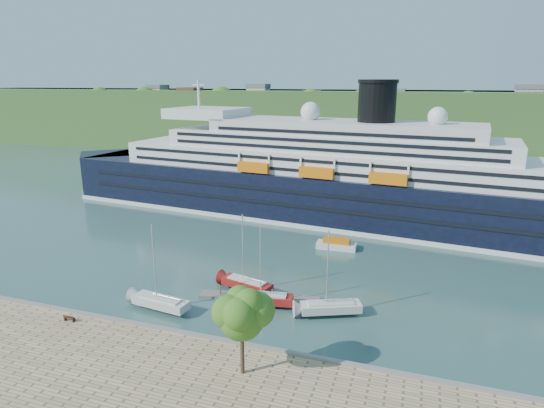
{
  "coord_description": "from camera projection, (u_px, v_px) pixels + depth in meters",
  "views": [
    {
      "loc": [
        21.2,
        -39.1,
        27.72
      ],
      "look_at": [
        -1.78,
        30.0,
        7.94
      ],
      "focal_mm": 30.0,
      "sensor_mm": 36.0,
      "label": 1
    }
  ],
  "objects": [
    {
      "name": "sailboat_white_far",
      "position": [
        332.0,
        276.0,
        54.21
      ],
      "size": [
        8.34,
        5.32,
        10.48
      ],
      "primitive_type": null,
      "rotation": [
        0.0,
        0.0,
        0.41
      ],
      "color": "silver",
      "rests_on": "ground"
    },
    {
      "name": "far_hillside",
      "position": [
        368.0,
        122.0,
        179.16
      ],
      "size": [
        400.0,
        50.0,
        24.0
      ],
      "primitive_type": "cube",
      "color": "#315221",
      "rests_on": "ground"
    },
    {
      "name": "ground",
      "position": [
        201.0,
        344.0,
        49.52
      ],
      "size": [
        400.0,
        400.0,
        0.0
      ],
      "primitive_type": "plane",
      "color": "#2B4D4C",
      "rests_on": "ground"
    },
    {
      "name": "sailboat_red",
      "position": [
        265.0,
        269.0,
        56.52
      ],
      "size": [
        8.12,
        3.52,
        10.15
      ],
      "primitive_type": null,
      "rotation": [
        0.0,
        0.0,
        0.18
      ],
      "color": "maroon",
      "rests_on": "ground"
    },
    {
      "name": "promenade_tree",
      "position": [
        242.0,
        328.0,
        41.78
      ],
      "size": [
        5.74,
        5.74,
        9.51
      ],
      "primitive_type": null,
      "color": "#3A6A1C",
      "rests_on": "promenade"
    },
    {
      "name": "quay_coping",
      "position": [
        200.0,
        335.0,
        49.04
      ],
      "size": [
        220.0,
        0.5,
        0.3
      ],
      "primitive_type": "cube",
      "color": "slate",
      "rests_on": "promenade"
    },
    {
      "name": "tender_launch",
      "position": [
        336.0,
        244.0,
        77.36
      ],
      "size": [
        6.81,
        2.49,
        1.87
      ],
      "primitive_type": null,
      "rotation": [
        0.0,
        0.0,
        0.03
      ],
      "color": "orange",
      "rests_on": "ground"
    },
    {
      "name": "floating_pontoon",
      "position": [
        259.0,
        297.0,
        59.77
      ],
      "size": [
        15.94,
        4.87,
        0.35
      ],
      "primitive_type": null,
      "rotation": [
        0.0,
        0.0,
        0.19
      ],
      "color": "slate",
      "rests_on": "ground"
    },
    {
      "name": "park_bench",
      "position": [
        69.0,
        318.0,
        52.16
      ],
      "size": [
        1.39,
        0.61,
        0.87
      ],
      "primitive_type": null,
      "rotation": [
        0.0,
        0.0,
        0.04
      ],
      "color": "#432413",
      "rests_on": "promenade"
    },
    {
      "name": "sailboat_white_near",
      "position": [
        158.0,
        271.0,
        55.38
      ],
      "size": [
        8.47,
        3.27,
        10.66
      ],
      "primitive_type": null,
      "rotation": [
        0.0,
        0.0,
        -0.12
      ],
      "color": "silver",
      "rests_on": "ground"
    },
    {
      "name": "sailboat_extra",
      "position": [
        246.0,
        256.0,
        60.54
      ],
      "size": [
        8.34,
        4.04,
        10.39
      ],
      "primitive_type": null,
      "rotation": [
        0.0,
        0.0,
        -0.23
      ],
      "color": "maroon",
      "rests_on": "ground"
    },
    {
      "name": "cruise_ship",
      "position": [
        310.0,
        150.0,
        92.9
      ],
      "size": [
        126.32,
        31.02,
        28.09
      ],
      "primitive_type": null,
      "rotation": [
        0.0,
        0.0,
        -0.1
      ],
      "color": "black",
      "rests_on": "ground"
    }
  ]
}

